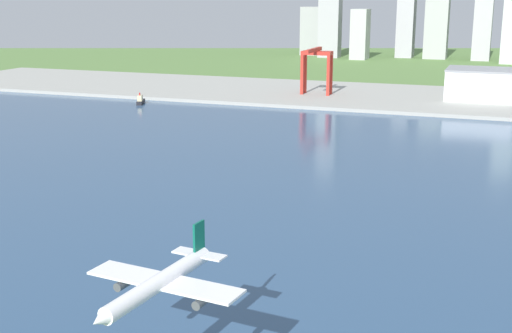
# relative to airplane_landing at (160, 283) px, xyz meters

# --- Properties ---
(ground_plane) EXTENTS (2400.00, 2400.00, 0.00)m
(ground_plane) POSITION_rel_airplane_landing_xyz_m (1.05, 218.39, -23.27)
(ground_plane) COLOR #5A8040
(water_bay) EXTENTS (840.00, 360.00, 0.15)m
(water_bay) POSITION_rel_airplane_landing_xyz_m (1.05, 158.39, -23.20)
(water_bay) COLOR #2D4C70
(water_bay) RESTS_ON ground
(industrial_pier) EXTENTS (840.00, 140.00, 2.50)m
(industrial_pier) POSITION_rel_airplane_landing_xyz_m (1.05, 408.39, -22.02)
(industrial_pier) COLOR #A3A39B
(industrial_pier) RESTS_ON ground
(airplane_landing) EXTENTS (32.61, 36.03, 10.87)m
(airplane_landing) POSITION_rel_airplane_landing_xyz_m (0.00, 0.00, 0.00)
(airplane_landing) COLOR white
(tugboat_small) EXTENTS (9.74, 17.93, 8.32)m
(tugboat_small) POSITION_rel_airplane_landing_xyz_m (-188.37, 321.29, -20.81)
(tugboat_small) COLOR black
(tugboat_small) RESTS_ON water_bay
(port_crane_red) EXTENTS (22.76, 37.11, 35.27)m
(port_crane_red) POSITION_rel_airplane_landing_xyz_m (-78.86, 394.00, 4.47)
(port_crane_red) COLOR #B72D23
(port_crane_red) RESTS_ON industrial_pier
(warehouse_main) EXTENTS (48.16, 41.16, 22.19)m
(warehouse_main) POSITION_rel_airplane_landing_xyz_m (39.06, 411.44, -9.66)
(warehouse_main) COLOR white
(warehouse_main) RESTS_ON industrial_pier
(distant_skyline) EXTENTS (268.35, 71.17, 151.13)m
(distant_skyline) POSITION_rel_airplane_landing_xyz_m (-58.96, 745.37, 29.47)
(distant_skyline) COLOR #9EA0A1
(distant_skyline) RESTS_ON ground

